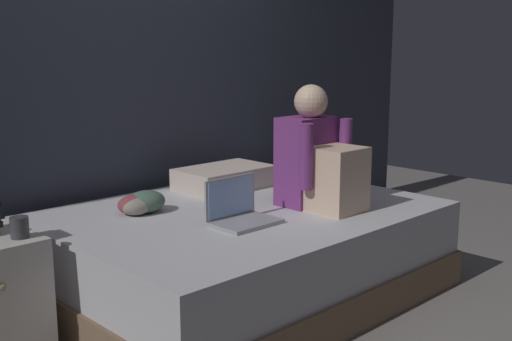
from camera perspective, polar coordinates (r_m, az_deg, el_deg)
The scene contains 8 objects.
ground_plane at distance 3.19m, azimuth -0.07°, elevation -13.48°, with size 8.00×8.00×0.00m, color gray.
wall_back at distance 3.86m, azimuth -12.82°, elevation 11.16°, with size 5.60×0.10×2.70m, color #383D4C.
bed at distance 3.44m, azimuth -1.16°, elevation -7.41°, with size 2.00×1.50×0.48m.
person_sitting at distance 3.37m, azimuth 5.67°, elevation 0.85°, with size 0.39×0.44×0.66m.
laptop at distance 3.09m, azimuth -1.43°, elevation -3.77°, with size 0.32×0.23×0.22m.
pillow at distance 3.85m, azimuth -2.88°, elevation -0.65°, with size 0.56×0.36×0.13m, color beige.
mug at distance 2.80m, azimuth -20.62°, elevation -4.84°, with size 0.08×0.08×0.09m, color #3D3D42.
clothes_pile at distance 3.32m, azimuth -10.44°, elevation -2.94°, with size 0.26×0.18×0.12m.
Camera 1 is at (-2.02, -2.09, 1.33)m, focal length 44.19 mm.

